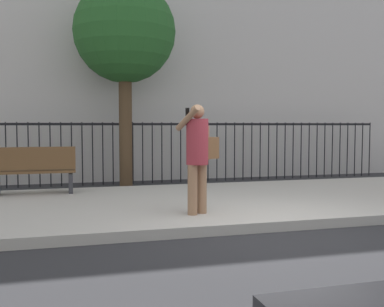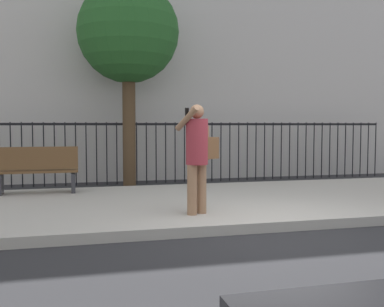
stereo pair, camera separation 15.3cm
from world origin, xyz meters
The scene contains 6 objects.
ground_plane centered at (0.00, 0.00, 0.00)m, with size 60.00×60.00×0.00m, color #28282B.
sidewalk centered at (0.00, 2.20, 0.07)m, with size 28.00×4.40×0.15m, color #B2ADA3.
iron_fence centered at (0.00, 5.90, 1.02)m, with size 12.03×0.04×1.60m.
pedestrian_on_phone centered at (-0.86, 0.88, 1.13)m, with size 0.72×0.58×1.69m.
street_bench centered at (-3.45, 3.65, 0.65)m, with size 1.60×0.45×0.95m.
street_tree_near centered at (-1.40, 5.36, 3.74)m, with size 2.47×2.47×5.02m.
Camera 1 is at (-2.86, -5.85, 1.53)m, focal length 42.68 mm.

